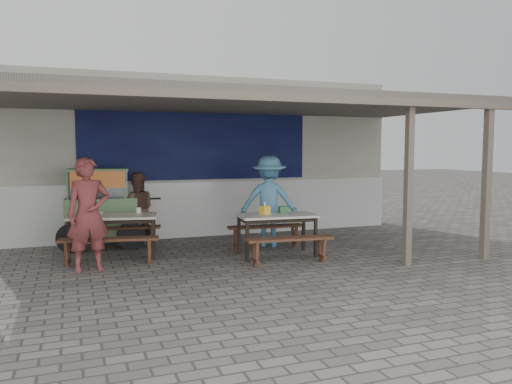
{
  "coord_description": "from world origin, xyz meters",
  "views": [
    {
      "loc": [
        -2.83,
        -7.63,
        1.93
      ],
      "look_at": [
        0.36,
        0.9,
        1.13
      ],
      "focal_mm": 35.0,
      "sensor_mm": 36.0,
      "label": 1
    }
  ],
  "objects_px": {
    "table_left": "(113,219)",
    "table_right": "(277,219)",
    "condiment_jar": "(139,210)",
    "patron_street_side": "(88,214)",
    "bench_left_street": "(109,245)",
    "bench_left_wall": "(117,232)",
    "condiment_bowl": "(99,213)",
    "bench_right_street": "(289,244)",
    "bench_right_wall": "(266,231)",
    "patron_wall_side": "(137,210)",
    "donation_box": "(283,209)",
    "vendor_cart": "(101,205)",
    "patron_right_table": "(269,201)",
    "tissue_box": "(265,210)"
  },
  "relations": [
    {
      "from": "table_left",
      "to": "table_right",
      "type": "height_order",
      "value": "same"
    },
    {
      "from": "condiment_jar",
      "to": "patron_street_side",
      "type": "bearing_deg",
      "value": -130.82
    },
    {
      "from": "bench_left_street",
      "to": "bench_left_wall",
      "type": "distance_m",
      "value": 1.24
    },
    {
      "from": "patron_street_side",
      "to": "condiment_bowl",
      "type": "distance_m",
      "value": 1.12
    },
    {
      "from": "bench_right_street",
      "to": "condiment_jar",
      "type": "height_order",
      "value": "condiment_jar"
    },
    {
      "from": "bench_right_wall",
      "to": "condiment_jar",
      "type": "distance_m",
      "value": 2.43
    },
    {
      "from": "bench_left_street",
      "to": "patron_wall_side",
      "type": "relative_size",
      "value": 1.12
    },
    {
      "from": "patron_street_side",
      "to": "donation_box",
      "type": "relative_size",
      "value": 10.38
    },
    {
      "from": "donation_box",
      "to": "table_left",
      "type": "bearing_deg",
      "value": 166.28
    },
    {
      "from": "donation_box",
      "to": "condiment_jar",
      "type": "bearing_deg",
      "value": 160.89
    },
    {
      "from": "condiment_jar",
      "to": "bench_right_wall",
      "type": "bearing_deg",
      "value": -9.28
    },
    {
      "from": "vendor_cart",
      "to": "condiment_jar",
      "type": "distance_m",
      "value": 1.01
    },
    {
      "from": "table_left",
      "to": "vendor_cart",
      "type": "xyz_separation_m",
      "value": [
        -0.15,
        0.95,
        0.16
      ]
    },
    {
      "from": "bench_right_wall",
      "to": "vendor_cart",
      "type": "distance_m",
      "value": 3.23
    },
    {
      "from": "patron_street_side",
      "to": "table_left",
      "type": "bearing_deg",
      "value": 56.76
    },
    {
      "from": "table_left",
      "to": "donation_box",
      "type": "height_order",
      "value": "donation_box"
    },
    {
      "from": "table_right",
      "to": "patron_street_side",
      "type": "distance_m",
      "value": 3.2
    },
    {
      "from": "bench_right_wall",
      "to": "patron_right_table",
      "type": "xyz_separation_m",
      "value": [
        0.15,
        0.22,
        0.55
      ]
    },
    {
      "from": "table_left",
      "to": "bench_right_wall",
      "type": "bearing_deg",
      "value": 6.25
    },
    {
      "from": "tissue_box",
      "to": "condiment_bowl",
      "type": "height_order",
      "value": "tissue_box"
    },
    {
      "from": "vendor_cart",
      "to": "patron_wall_side",
      "type": "xyz_separation_m",
      "value": [
        0.67,
        -0.13,
        -0.11
      ]
    },
    {
      "from": "patron_street_side",
      "to": "donation_box",
      "type": "height_order",
      "value": "patron_street_side"
    },
    {
      "from": "patron_wall_side",
      "to": "patron_right_table",
      "type": "relative_size",
      "value": 0.82
    },
    {
      "from": "bench_left_street",
      "to": "table_left",
      "type": "bearing_deg",
      "value": 90.0
    },
    {
      "from": "bench_left_wall",
      "to": "bench_right_wall",
      "type": "height_order",
      "value": "same"
    },
    {
      "from": "bench_left_wall",
      "to": "patron_right_table",
      "type": "xyz_separation_m",
      "value": [
        2.85,
        -0.63,
        0.55
      ]
    },
    {
      "from": "table_right",
      "to": "condiment_jar",
      "type": "relative_size",
      "value": 14.17
    },
    {
      "from": "table_left",
      "to": "patron_right_table",
      "type": "xyz_separation_m",
      "value": [
        2.97,
        -0.02,
        0.22
      ]
    },
    {
      "from": "vendor_cart",
      "to": "patron_street_side",
      "type": "relative_size",
      "value": 1.1
    },
    {
      "from": "bench_left_wall",
      "to": "patron_wall_side",
      "type": "distance_m",
      "value": 0.59
    },
    {
      "from": "patron_wall_side",
      "to": "condiment_bowl",
      "type": "distance_m",
      "value": 0.97
    },
    {
      "from": "bench_left_wall",
      "to": "tissue_box",
      "type": "height_order",
      "value": "tissue_box"
    },
    {
      "from": "bench_left_wall",
      "to": "donation_box",
      "type": "distance_m",
      "value": 3.19
    },
    {
      "from": "bench_right_wall",
      "to": "vendor_cart",
      "type": "xyz_separation_m",
      "value": [
        -2.96,
        1.19,
        0.5
      ]
    },
    {
      "from": "patron_wall_side",
      "to": "condiment_jar",
      "type": "height_order",
      "value": "patron_wall_side"
    },
    {
      "from": "patron_wall_side",
      "to": "bench_right_street",
      "type": "bearing_deg",
      "value": 136.45
    },
    {
      "from": "patron_wall_side",
      "to": "condiment_jar",
      "type": "xyz_separation_m",
      "value": [
        -0.05,
        -0.67,
        0.07
      ]
    },
    {
      "from": "bench_left_street",
      "to": "patron_street_side",
      "type": "relative_size",
      "value": 0.91
    },
    {
      "from": "patron_street_side",
      "to": "condiment_bowl",
      "type": "bearing_deg",
      "value": 71.78
    },
    {
      "from": "table_right",
      "to": "donation_box",
      "type": "bearing_deg",
      "value": 47.64
    },
    {
      "from": "condiment_jar",
      "to": "patron_wall_side",
      "type": "bearing_deg",
      "value": 85.45
    },
    {
      "from": "patron_right_table",
      "to": "bench_left_street",
      "type": "bearing_deg",
      "value": 36.15
    },
    {
      "from": "table_right",
      "to": "bench_left_street",
      "type": "bearing_deg",
      "value": 178.71
    },
    {
      "from": "patron_wall_side",
      "to": "condiment_bowl",
      "type": "relative_size",
      "value": 7.83
    },
    {
      "from": "bench_left_wall",
      "to": "bench_right_street",
      "type": "xyz_separation_m",
      "value": [
        2.58,
        -2.22,
        -0.01
      ]
    },
    {
      "from": "patron_street_side",
      "to": "table_right",
      "type": "bearing_deg",
      "value": -7.79
    },
    {
      "from": "bench_left_street",
      "to": "bench_left_wall",
      "type": "bearing_deg",
      "value": 90.0
    },
    {
      "from": "patron_right_table",
      "to": "patron_street_side",
      "type": "bearing_deg",
      "value": 39.92
    },
    {
      "from": "table_right",
      "to": "patron_street_side",
      "type": "height_order",
      "value": "patron_street_side"
    },
    {
      "from": "patron_wall_side",
      "to": "donation_box",
      "type": "xyz_separation_m",
      "value": [
        2.46,
        -1.54,
        0.08
      ]
    }
  ]
}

